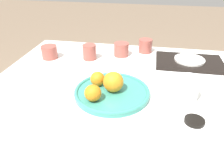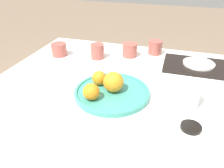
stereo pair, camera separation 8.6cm
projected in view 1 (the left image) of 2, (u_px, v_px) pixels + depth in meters
name	position (u px, v px, depth m)	size (l,w,h in m)	color
table	(120.00, 136.00, 1.22)	(1.15, 0.81, 0.77)	white
fruit_platter	(112.00, 92.00, 0.88)	(0.31, 0.31, 0.02)	teal
orange_0	(113.00, 82.00, 0.86)	(0.08, 0.08, 0.08)	orange
orange_1	(98.00, 79.00, 0.91)	(0.06, 0.06, 0.06)	orange
orange_2	(93.00, 93.00, 0.81)	(0.06, 0.06, 0.06)	orange
water_glass	(188.00, 89.00, 0.82)	(0.08, 0.08, 0.10)	silver
serving_tray	(189.00, 62.00, 1.13)	(0.34, 0.21, 0.02)	black
side_plate	(190.00, 60.00, 1.13)	(0.15, 0.15, 0.01)	silver
cup_0	(121.00, 49.00, 1.22)	(0.08, 0.08, 0.07)	#9E4C42
cup_1	(50.00, 52.00, 1.19)	(0.08, 0.08, 0.07)	#9E4C42
cup_2	(89.00, 52.00, 1.17)	(0.07, 0.07, 0.08)	#9E4C42
cup_3	(145.00, 46.00, 1.26)	(0.08, 0.08, 0.08)	#9E4C42
soy_dish	(194.00, 121.00, 0.74)	(0.07, 0.07, 0.01)	black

